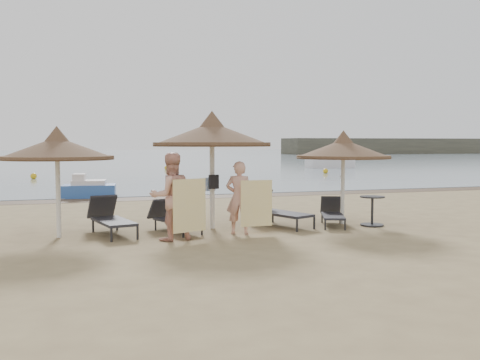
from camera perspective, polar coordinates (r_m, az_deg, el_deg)
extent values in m
plane|color=#978258|center=(12.02, -2.44, -6.39)|extent=(160.00, 160.00, 0.00)
cube|color=slate|center=(91.50, -15.46, 2.51)|extent=(200.00, 140.00, 0.03)
cube|color=#4D3A29|center=(21.16, -9.01, -1.92)|extent=(200.00, 1.60, 0.01)
cube|color=#524F3E|center=(108.29, 15.08, 3.51)|extent=(40.00, 8.00, 3.00)
cube|color=silver|center=(46.49, 9.57, 1.89)|extent=(4.00, 1.60, 1.00)
cube|color=silver|center=(46.47, 9.58, 2.81)|extent=(1.50, 1.00, 0.60)
cylinder|color=white|center=(12.87, -18.82, -1.73)|extent=(0.11, 0.11, 1.86)
cone|color=brown|center=(12.81, -18.93, 3.29)|extent=(2.57, 2.57, 0.49)
cone|color=brown|center=(12.81, -18.96, 4.60)|extent=(0.62, 0.62, 0.40)
cylinder|color=brown|center=(12.81, -18.91, 2.26)|extent=(2.52, 2.52, 0.09)
cylinder|color=white|center=(13.48, -2.99, -0.62)|extent=(0.12, 0.12, 2.17)
cone|color=brown|center=(13.43, -3.01, 4.96)|extent=(2.99, 2.99, 0.57)
cone|color=brown|center=(13.44, -3.01, 6.41)|extent=(0.72, 0.72, 0.46)
cylinder|color=brown|center=(13.43, -3.00, 3.81)|extent=(2.93, 2.93, 0.10)
cylinder|color=white|center=(14.50, 10.90, -1.04)|extent=(0.10, 0.10, 1.82)
cone|color=brown|center=(14.45, 10.96, 3.32)|extent=(2.52, 2.52, 0.48)
cone|color=brown|center=(14.45, 10.97, 4.46)|extent=(0.61, 0.61, 0.39)
cylinder|color=brown|center=(14.45, 10.94, 2.43)|extent=(2.47, 2.47, 0.09)
cylinder|color=#242428|center=(12.05, -13.55, -5.76)|extent=(0.05, 0.05, 0.30)
cylinder|color=#242428|center=(12.23, -10.87, -5.57)|extent=(0.05, 0.05, 0.30)
cylinder|color=#242428|center=(13.46, -15.40, -4.77)|extent=(0.05, 0.05, 0.30)
cylinder|color=#242428|center=(13.62, -12.98, -4.63)|extent=(0.05, 0.05, 0.30)
cube|color=black|center=(12.86, -13.33, -4.33)|extent=(1.00, 1.70, 0.06)
cube|color=black|center=(13.71, -14.50, -2.76)|extent=(0.74, 0.59, 0.60)
cylinder|color=#242428|center=(12.33, -6.08, -5.54)|extent=(0.05, 0.05, 0.26)
cylinder|color=#242428|center=(12.61, -4.09, -5.32)|extent=(0.05, 0.05, 0.26)
cylinder|color=#242428|center=(13.42, -9.00, -4.79)|extent=(0.05, 0.05, 0.26)
cylinder|color=#242428|center=(13.68, -7.11, -4.60)|extent=(0.05, 0.05, 0.26)
cube|color=black|center=(13.02, -6.73, -4.34)|extent=(1.02, 1.49, 0.06)
cube|color=black|center=(13.68, -8.51, -3.03)|extent=(0.67, 0.56, 0.52)
cylinder|color=#242428|center=(13.11, 6.10, -4.86)|extent=(0.05, 0.05, 0.31)
cylinder|color=#242428|center=(13.55, 7.92, -4.59)|extent=(0.05, 0.05, 0.31)
cylinder|color=#242428|center=(14.22, 1.69, -4.15)|extent=(0.05, 0.05, 0.31)
cylinder|color=#242428|center=(14.62, 3.51, -3.93)|extent=(0.05, 0.05, 0.31)
cube|color=black|center=(13.88, 4.58, -3.58)|extent=(1.24, 1.77, 0.07)
cube|color=black|center=(14.55, 1.96, -2.18)|extent=(0.80, 0.68, 0.62)
cylinder|color=#242428|center=(13.47, 9.08, -4.79)|extent=(0.04, 0.04, 0.24)
cylinder|color=#242428|center=(13.51, 11.14, -4.78)|extent=(0.04, 0.04, 0.24)
cylinder|color=#242428|center=(14.67, 8.74, -4.07)|extent=(0.04, 0.04, 0.24)
cylinder|color=#242428|center=(14.71, 10.64, -4.07)|extent=(0.04, 0.04, 0.24)
cube|color=black|center=(14.11, 9.88, -3.79)|extent=(0.99, 1.41, 0.05)
cube|color=black|center=(14.84, 9.64, -2.60)|extent=(0.64, 0.54, 0.49)
cylinder|color=#242428|center=(14.42, 13.90, -4.67)|extent=(0.60, 0.60, 0.04)
cylinder|color=#242428|center=(14.37, 13.92, -3.24)|extent=(0.06, 0.06, 0.73)
cylinder|color=#242428|center=(14.33, 13.95, -1.76)|extent=(0.64, 0.64, 0.03)
imported|color=#DD9E87|center=(11.92, -7.41, -1.02)|extent=(1.14, 0.85, 2.26)
imported|color=#DD9E87|center=(12.62, -0.10, -1.27)|extent=(1.09, 0.93, 2.01)
cube|color=yellow|center=(11.68, -5.41, -2.73)|extent=(0.79, 0.30, 1.16)
cube|color=yellow|center=(12.52, 1.77, -2.50)|extent=(0.78, 0.03, 1.09)
cube|color=white|center=(13.65, -3.17, -0.45)|extent=(0.28, 0.19, 0.34)
cube|color=black|center=(13.31, -2.82, -0.19)|extent=(0.26, 0.13, 0.35)
cube|color=#2E5AAC|center=(22.02, -15.79, -1.14)|extent=(2.15, 1.42, 0.51)
cube|color=silver|center=(21.99, -15.80, -0.31)|extent=(1.39, 1.15, 0.23)
cube|color=silver|center=(22.01, -16.77, 0.22)|extent=(0.55, 0.87, 0.32)
sphere|color=gold|center=(33.94, -21.16, 0.38)|extent=(0.37, 0.37, 0.37)
sphere|color=gold|center=(42.43, -7.83, 1.28)|extent=(0.36, 0.36, 0.36)
sphere|color=gold|center=(37.94, 9.11, 0.95)|extent=(0.37, 0.37, 0.37)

